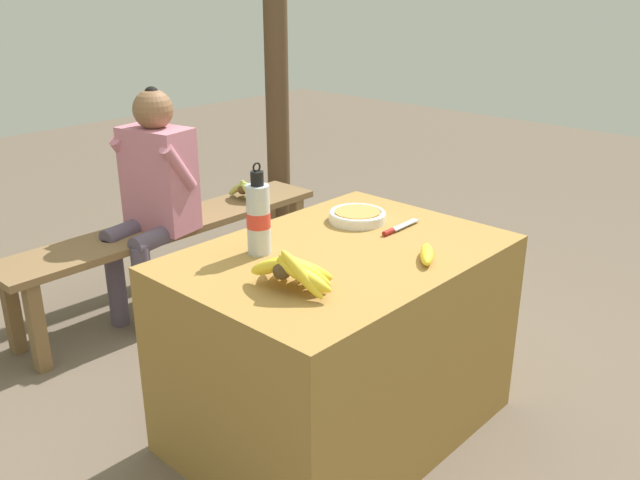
{
  "coord_description": "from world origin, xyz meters",
  "views": [
    {
      "loc": [
        -1.64,
        -1.42,
        1.61
      ],
      "look_at": [
        -0.05,
        0.05,
        0.77
      ],
      "focal_mm": 38.0,
      "sensor_mm": 36.0,
      "label": 1
    }
  ],
  "objects": [
    {
      "name": "ground_plane",
      "position": [
        0.0,
        0.0,
        0.0
      ],
      "size": [
        12.0,
        12.0,
        0.0
      ],
      "primitive_type": "plane",
      "color": "brown"
    },
    {
      "name": "market_counter",
      "position": [
        0.0,
        0.0,
        0.36
      ],
      "size": [
        1.15,
        0.82,
        0.73
      ],
      "color": "olive",
      "rests_on": "ground_plane"
    },
    {
      "name": "banana_bunch_ripe",
      "position": [
        -0.33,
        -0.1,
        0.8
      ],
      "size": [
        0.19,
        0.32,
        0.15
      ],
      "color": "#4C381E",
      "rests_on": "market_counter"
    },
    {
      "name": "serving_bowl",
      "position": [
        0.27,
        0.15,
        0.75
      ],
      "size": [
        0.22,
        0.22,
        0.04
      ],
      "color": "white",
      "rests_on": "market_counter"
    },
    {
      "name": "water_bottle",
      "position": [
        -0.2,
        0.19,
        0.85
      ],
      "size": [
        0.08,
        0.08,
        0.32
      ],
      "color": "silver",
      "rests_on": "market_counter"
    },
    {
      "name": "loose_banana_front",
      "position": [
        0.13,
        -0.27,
        0.75
      ],
      "size": [
        0.17,
        0.13,
        0.04
      ],
      "rotation": [
        0.0,
        0.0,
        0.6
      ],
      "color": "yellow",
      "rests_on": "market_counter"
    },
    {
      "name": "knife",
      "position": [
        0.29,
        -0.03,
        0.74
      ],
      "size": [
        0.21,
        0.03,
        0.02
      ],
      "rotation": [
        0.0,
        0.0,
        0.03
      ],
      "color": "#BCBCC1",
      "rests_on": "market_counter"
    },
    {
      "name": "wooden_bench",
      "position": [
        0.21,
        1.33,
        0.38
      ],
      "size": [
        1.78,
        0.32,
        0.45
      ],
      "color": "brown",
      "rests_on": "ground_plane"
    },
    {
      "name": "seated_vendor",
      "position": [
        0.11,
        1.29,
        0.66
      ],
      "size": [
        0.44,
        0.42,
        1.14
      ],
      "rotation": [
        0.0,
        0.0,
        3.34
      ],
      "color": "#564C60",
      "rests_on": "ground_plane"
    },
    {
      "name": "banana_bunch_green",
      "position": [
        0.73,
        1.33,
        0.51
      ],
      "size": [
        0.16,
        0.28,
        0.13
      ],
      "color": "#4C381E",
      "rests_on": "wooden_bench"
    },
    {
      "name": "support_post_far",
      "position": [
        1.23,
        1.58,
        1.19
      ],
      "size": [
        0.14,
        0.14,
        2.38
      ],
      "color": "#4C3823",
      "rests_on": "ground_plane"
    }
  ]
}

